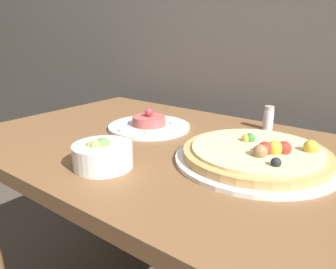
# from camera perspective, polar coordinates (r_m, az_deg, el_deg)

# --- Properties ---
(dining_table) EXTENTS (1.05, 0.72, 0.73)m
(dining_table) POSITION_cam_1_polar(r_m,az_deg,el_deg) (0.94, -1.53, -7.97)
(dining_table) COLOR brown
(dining_table) RESTS_ON ground_plane
(pizza_plate) EXTENTS (0.37, 0.37, 0.06)m
(pizza_plate) POSITION_cam_1_polar(r_m,az_deg,el_deg) (0.77, 15.18, -3.42)
(pizza_plate) COLOR white
(pizza_plate) RESTS_ON dining_table
(tartare_plate) EXTENTS (0.25, 0.25, 0.06)m
(tartare_plate) POSITION_cam_1_polar(r_m,az_deg,el_deg) (1.00, -3.31, 1.74)
(tartare_plate) COLOR white
(tartare_plate) RESTS_ON dining_table
(small_bowl) EXTENTS (0.13, 0.13, 0.07)m
(small_bowl) POSITION_cam_1_polar(r_m,az_deg,el_deg) (0.73, -11.35, -3.51)
(small_bowl) COLOR white
(small_bowl) RESTS_ON dining_table
(salt_shaker) EXTENTS (0.03, 0.03, 0.07)m
(salt_shaker) POSITION_cam_1_polar(r_m,az_deg,el_deg) (1.03, 17.08, 2.76)
(salt_shaker) COLOR silver
(salt_shaker) RESTS_ON dining_table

